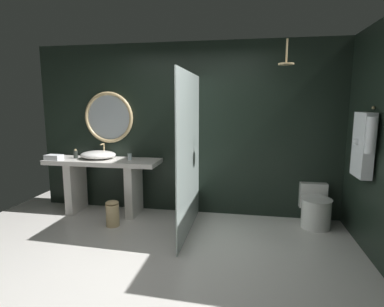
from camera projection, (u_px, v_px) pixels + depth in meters
name	position (u px, v px, depth m)	size (l,w,h in m)	color
ground_plane	(151.00, 273.00, 3.16)	(5.76, 5.76, 0.00)	silver
back_wall_panel	(187.00, 130.00, 4.80)	(4.80, 0.10, 2.60)	black
side_wall_right	(384.00, 142.00, 3.27)	(0.10, 2.47, 2.60)	black
vanity_counter	(104.00, 177.00, 4.80)	(1.74, 0.55, 0.85)	silver
vessel_sink	(98.00, 155.00, 4.79)	(0.55, 0.45, 0.22)	white
tumbler_cup	(130.00, 157.00, 4.69)	(0.06, 0.06, 0.10)	silver
soap_dispenser	(76.00, 154.00, 4.83)	(0.06, 0.06, 0.14)	#282D28
round_wall_mirror	(109.00, 117.00, 4.90)	(0.81, 0.06, 0.81)	#D6B77F
shower_glass_panel	(189.00, 154.00, 4.03)	(0.02, 1.49, 2.09)	silver
rain_shower_head	(286.00, 62.00, 3.90)	(0.20, 0.20, 0.32)	#D6B77F
hanging_bathrobe	(363.00, 143.00, 3.47)	(0.20, 0.52, 0.80)	#D6B77F
toilet	(315.00, 207.00, 4.35)	(0.41, 0.62, 0.56)	white
waste_bin	(112.00, 213.00, 4.34)	(0.18, 0.18, 0.37)	#D6B77F
folded_hand_towel	(54.00, 157.00, 4.70)	(0.24, 0.16, 0.08)	white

